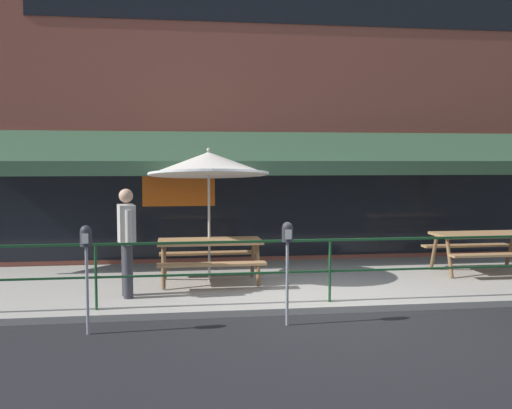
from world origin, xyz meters
The scene contains 10 objects.
ground_plane centered at (0.00, 0.00, 0.00)m, with size 120.00×120.00×0.00m, color black.
patio_deck centered at (0.00, 2.00, 0.05)m, with size 15.00×4.00×0.10m, color #9E998E.
restaurant_building centered at (0.00, 4.23, 4.11)m, with size 15.00×1.60×8.27m.
patio_railing centered at (0.00, 0.30, 0.80)m, with size 13.84×0.04×0.97m.
picnic_table_left centered at (-1.72, 1.89, 0.71)m, with size 1.80×1.42×0.76m.
picnic_table_centre centered at (3.48, 2.13, 0.71)m, with size 1.80×1.42×0.76m.
patio_umbrella_left centered at (-1.72, 2.15, 2.18)m, with size 2.14×2.14×2.39m.
pedestrian_walking centered at (-3.07, 1.05, 1.06)m, with size 0.32×0.61×1.71m.
parking_meter_near centered at (-3.44, -0.54, 1.15)m, with size 0.15×0.16×1.42m.
parking_meter_far centered at (-0.81, -0.49, 1.15)m, with size 0.15×0.16×1.42m.
Camera 1 is at (-2.27, -8.00, 2.24)m, focal length 40.00 mm.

